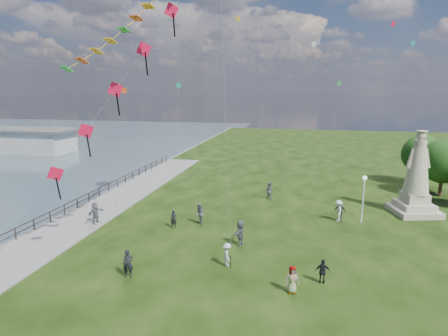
% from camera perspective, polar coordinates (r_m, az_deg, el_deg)
% --- Properties ---
extents(waterfront, '(200.00, 200.00, 1.51)m').
position_cam_1_polar(waterfront, '(36.01, -22.58, -7.38)').
color(waterfront, '#374B53').
rests_on(waterfront, ground).
extents(pier_pavilion, '(30.00, 8.00, 4.40)m').
position_cam_1_polar(pier_pavilion, '(83.65, -30.82, 3.78)').
color(pier_pavilion, '#A0A09B').
rests_on(pier_pavilion, ground).
extents(statue, '(4.60, 4.60, 7.69)m').
position_cam_1_polar(statue, '(38.29, 27.24, -2.05)').
color(statue, tan).
rests_on(statue, ground).
extents(lamppost, '(0.39, 0.39, 4.16)m').
position_cam_1_polar(lamppost, '(33.78, 20.53, -3.03)').
color(lamppost, silver).
rests_on(lamppost, ground).
extents(tree_row, '(6.16, 12.71, 6.18)m').
position_cam_1_polar(tree_row, '(47.10, 29.79, 0.96)').
color(tree_row, '#382314').
rests_on(tree_row, ground).
extents(person_0, '(0.75, 0.62, 1.75)m').
position_cam_1_polar(person_0, '(24.22, -14.41, -13.93)').
color(person_0, black).
rests_on(person_0, ground).
extents(person_1, '(0.88, 1.03, 1.81)m').
position_cam_1_polar(person_1, '(32.02, -3.78, -7.00)').
color(person_1, '#595960').
rests_on(person_1, ground).
extents(person_2, '(0.89, 1.11, 1.53)m').
position_cam_1_polar(person_2, '(24.91, 0.48, -13.05)').
color(person_2, silver).
rests_on(person_2, ground).
extents(person_3, '(0.89, 0.46, 1.52)m').
position_cam_1_polar(person_3, '(23.61, 14.83, -14.98)').
color(person_3, black).
rests_on(person_3, ground).
extents(person_4, '(0.90, 0.73, 1.60)m').
position_cam_1_polar(person_4, '(22.26, 10.35, -16.37)').
color(person_4, '#595960').
rests_on(person_4, ground).
extents(person_5, '(1.24, 1.84, 1.83)m').
position_cam_1_polar(person_5, '(33.75, -18.98, -6.63)').
color(person_5, '#595960').
rests_on(person_5, ground).
extents(person_6, '(0.60, 0.46, 1.49)m').
position_cam_1_polar(person_6, '(31.49, -7.66, -7.73)').
color(person_6, black).
rests_on(person_6, ground).
extents(person_7, '(1.03, 0.92, 1.80)m').
position_cam_1_polar(person_7, '(39.30, 6.94, -3.46)').
color(person_7, '#595960').
rests_on(person_7, ground).
extents(person_8, '(0.75, 1.26, 1.86)m').
position_cam_1_polar(person_8, '(34.19, 17.02, -6.23)').
color(person_8, silver).
rests_on(person_8, ground).
extents(person_9, '(1.04, 0.64, 1.67)m').
position_cam_1_polar(person_9, '(34.37, 17.23, -6.31)').
color(person_9, black).
rests_on(person_9, ground).
extents(person_11, '(1.09, 1.87, 1.89)m').
position_cam_1_polar(person_11, '(27.89, 2.47, -9.83)').
color(person_11, '#595960').
rests_on(person_11, ground).
extents(red_kite_train, '(11.17, 9.35, 19.57)m').
position_cam_1_polar(red_kite_train, '(26.06, -14.56, 13.46)').
color(red_kite_train, black).
rests_on(red_kite_train, ground).
extents(small_kites, '(29.14, 18.32, 33.15)m').
position_cam_1_polar(small_kites, '(41.33, 9.65, 15.57)').
color(small_kites, teal).
rests_on(small_kites, ground).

